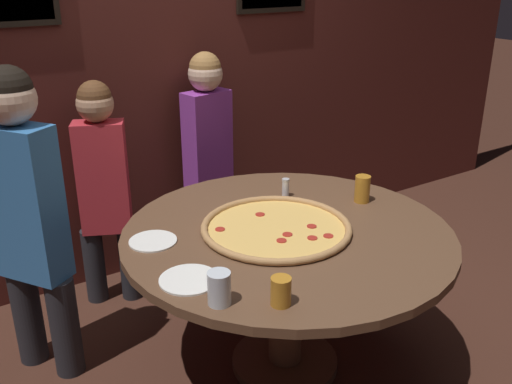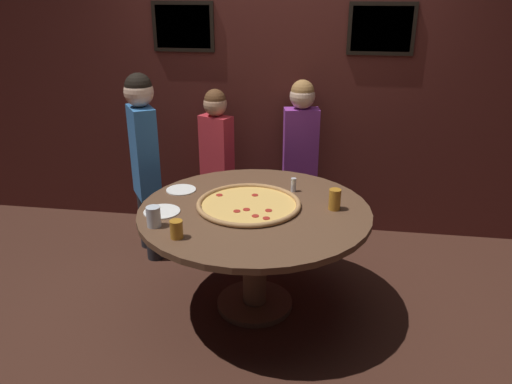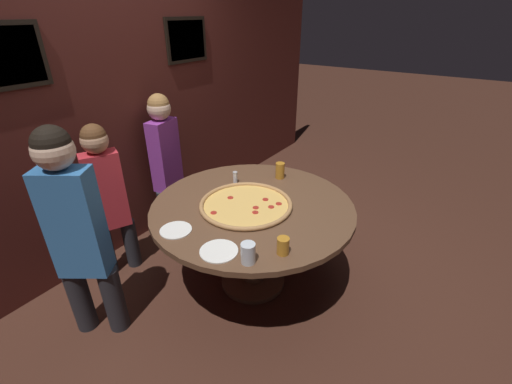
{
  "view_description": "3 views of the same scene",
  "coord_description": "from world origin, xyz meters",
  "px_view_note": "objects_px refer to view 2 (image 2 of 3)",
  "views": [
    {
      "loc": [
        -1.38,
        -1.85,
        1.86
      ],
      "look_at": [
        -0.12,
        0.08,
        0.92
      ],
      "focal_mm": 40.0,
      "sensor_mm": 36.0,
      "label": 1
    },
    {
      "loc": [
        0.45,
        -2.88,
        2.05
      ],
      "look_at": [
        0.01,
        -0.02,
        0.86
      ],
      "focal_mm": 35.0,
      "sensor_mm": 36.0,
      "label": 2
    },
    {
      "loc": [
        -1.79,
        -1.23,
        2.0
      ],
      "look_at": [
        -0.04,
        -0.06,
        0.88
      ],
      "focal_mm": 24.0,
      "sensor_mm": 36.0,
      "label": 3
    }
  ],
  "objects_px": {
    "giant_pizza": "(249,204)",
    "diner_side_right": "(217,155)",
    "white_plate_beside_cup": "(162,212)",
    "diner_side_left": "(300,151)",
    "white_plate_left_side": "(181,190)",
    "diner_far_right": "(144,156)",
    "dining_table": "(255,228)",
    "drink_cup_front_edge": "(176,229)",
    "drink_cup_centre_back": "(154,217)",
    "condiment_shaker": "(293,185)",
    "drink_cup_near_right": "(335,199)"
  },
  "relations": [
    {
      "from": "white_plate_left_side",
      "to": "diner_side_left",
      "type": "height_order",
      "value": "diner_side_left"
    },
    {
      "from": "drink_cup_front_edge",
      "to": "diner_side_right",
      "type": "relative_size",
      "value": 0.08
    },
    {
      "from": "giant_pizza",
      "to": "drink_cup_centre_back",
      "type": "height_order",
      "value": "drink_cup_centre_back"
    },
    {
      "from": "drink_cup_front_edge",
      "to": "diner_far_right",
      "type": "relative_size",
      "value": 0.07
    },
    {
      "from": "diner_side_left",
      "to": "diner_side_right",
      "type": "distance_m",
      "value": 0.71
    },
    {
      "from": "giant_pizza",
      "to": "diner_side_right",
      "type": "xyz_separation_m",
      "value": [
        -0.44,
        1.02,
        -0.02
      ]
    },
    {
      "from": "giant_pizza",
      "to": "dining_table",
      "type": "bearing_deg",
      "value": -33.67
    },
    {
      "from": "diner_side_right",
      "to": "white_plate_left_side",
      "type": "bearing_deg",
      "value": 110.42
    },
    {
      "from": "dining_table",
      "to": "drink_cup_centre_back",
      "type": "xyz_separation_m",
      "value": [
        -0.55,
        -0.34,
        0.2
      ]
    },
    {
      "from": "drink_cup_front_edge",
      "to": "drink_cup_centre_back",
      "type": "xyz_separation_m",
      "value": [
        -0.18,
        0.12,
        0.01
      ]
    },
    {
      "from": "white_plate_left_side",
      "to": "dining_table",
      "type": "bearing_deg",
      "value": -21.97
    },
    {
      "from": "dining_table",
      "to": "drink_cup_centre_back",
      "type": "height_order",
      "value": "drink_cup_centre_back"
    },
    {
      "from": "diner_side_right",
      "to": "dining_table",
      "type": "bearing_deg",
      "value": 139.99
    },
    {
      "from": "dining_table",
      "to": "condiment_shaker",
      "type": "relative_size",
      "value": 15.34
    },
    {
      "from": "dining_table",
      "to": "drink_cup_front_edge",
      "type": "height_order",
      "value": "drink_cup_front_edge"
    },
    {
      "from": "drink_cup_front_edge",
      "to": "diner_side_left",
      "type": "relative_size",
      "value": 0.08
    },
    {
      "from": "drink_cup_centre_back",
      "to": "diner_side_left",
      "type": "xyz_separation_m",
      "value": [
        0.76,
        1.48,
        -0.02
      ]
    },
    {
      "from": "drink_cup_centre_back",
      "to": "white_plate_beside_cup",
      "type": "relative_size",
      "value": 0.54
    },
    {
      "from": "dining_table",
      "to": "drink_cup_near_right",
      "type": "height_order",
      "value": "drink_cup_near_right"
    },
    {
      "from": "drink_cup_near_right",
      "to": "diner_far_right",
      "type": "distance_m",
      "value": 1.58
    },
    {
      "from": "dining_table",
      "to": "white_plate_left_side",
      "type": "bearing_deg",
      "value": 158.03
    },
    {
      "from": "drink_cup_centre_back",
      "to": "condiment_shaker",
      "type": "height_order",
      "value": "drink_cup_centre_back"
    },
    {
      "from": "dining_table",
      "to": "white_plate_beside_cup",
      "type": "bearing_deg",
      "value": -165.5
    },
    {
      "from": "condiment_shaker",
      "to": "dining_table",
      "type": "bearing_deg",
      "value": -124.34
    },
    {
      "from": "drink_cup_front_edge",
      "to": "diner_side_left",
      "type": "distance_m",
      "value": 1.7
    },
    {
      "from": "giant_pizza",
      "to": "drink_cup_near_right",
      "type": "relative_size",
      "value": 5.01
    },
    {
      "from": "drink_cup_front_edge",
      "to": "diner_side_right",
      "type": "xyz_separation_m",
      "value": [
        -0.12,
        1.51,
        -0.06
      ]
    },
    {
      "from": "diner_side_left",
      "to": "condiment_shaker",
      "type": "bearing_deg",
      "value": 79.99
    },
    {
      "from": "white_plate_beside_cup",
      "to": "diner_side_left",
      "type": "relative_size",
      "value": 0.17
    },
    {
      "from": "giant_pizza",
      "to": "white_plate_beside_cup",
      "type": "height_order",
      "value": "giant_pizza"
    },
    {
      "from": "diner_far_right",
      "to": "white_plate_left_side",
      "type": "bearing_deg",
      "value": -168.1
    },
    {
      "from": "condiment_shaker",
      "to": "diner_far_right",
      "type": "relative_size",
      "value": 0.07
    },
    {
      "from": "dining_table",
      "to": "diner_far_right",
      "type": "bearing_deg",
      "value": 146.75
    },
    {
      "from": "white_plate_left_side",
      "to": "diner_far_right",
      "type": "relative_size",
      "value": 0.14
    },
    {
      "from": "white_plate_beside_cup",
      "to": "condiment_shaker",
      "type": "height_order",
      "value": "condiment_shaker"
    },
    {
      "from": "condiment_shaker",
      "to": "diner_side_left",
      "type": "xyz_separation_m",
      "value": [
        -0.01,
        0.81,
        -0.01
      ]
    },
    {
      "from": "dining_table",
      "to": "giant_pizza",
      "type": "relative_size",
      "value": 2.2
    },
    {
      "from": "dining_table",
      "to": "giant_pizza",
      "type": "bearing_deg",
      "value": 146.33
    },
    {
      "from": "drink_cup_near_right",
      "to": "diner_side_left",
      "type": "height_order",
      "value": "diner_side_left"
    },
    {
      "from": "condiment_shaker",
      "to": "giant_pizza",
      "type": "bearing_deg",
      "value": -131.85
    },
    {
      "from": "drink_cup_centre_back",
      "to": "diner_side_left",
      "type": "height_order",
      "value": "diner_side_left"
    },
    {
      "from": "diner_side_left",
      "to": "white_plate_beside_cup",
      "type": "bearing_deg",
      "value": 48.04
    },
    {
      "from": "drink_cup_front_edge",
      "to": "diner_far_right",
      "type": "height_order",
      "value": "diner_far_right"
    },
    {
      "from": "diner_side_right",
      "to": "drink_cup_front_edge",
      "type": "bearing_deg",
      "value": 119.41
    },
    {
      "from": "dining_table",
      "to": "giant_pizza",
      "type": "height_order",
      "value": "giant_pizza"
    },
    {
      "from": "drink_cup_front_edge",
      "to": "drink_cup_centre_back",
      "type": "distance_m",
      "value": 0.22
    },
    {
      "from": "dining_table",
      "to": "diner_side_right",
      "type": "distance_m",
      "value": 1.16
    },
    {
      "from": "dining_table",
      "to": "diner_side_right",
      "type": "height_order",
      "value": "diner_side_right"
    },
    {
      "from": "diner_side_right",
      "to": "diner_side_left",
      "type": "bearing_deg",
      "value": -147.82
    },
    {
      "from": "dining_table",
      "to": "diner_side_left",
      "type": "distance_m",
      "value": 1.17
    }
  ]
}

